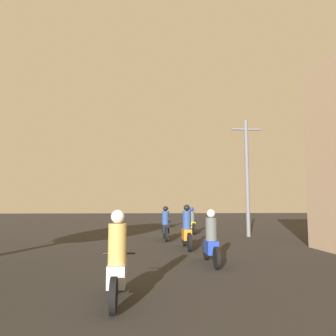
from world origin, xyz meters
The scene contains 7 objects.
motorcycle_silver centered at (-0.99, 5.95, 0.64)m, with size 0.60×1.87×1.58m.
motorcycle_blue centered at (1.37, 9.37, 0.62)m, with size 0.60×2.03×1.53m.
motorcycle_orange centered at (1.09, 12.57, 0.66)m, with size 0.60×2.16×1.66m.
motorcycle_black centered at (0.48, 15.62, 0.63)m, with size 0.60×2.11×1.58m.
motorcycle_yellow centered at (2.22, 18.96, 0.60)m, with size 0.60×2.11×1.50m.
motorcycle_red centered at (1.16, 24.37, 0.59)m, with size 0.60×2.03×1.47m.
utility_pole_far centered at (4.87, 16.85, 3.23)m, with size 1.60×0.20×6.14m.
Camera 1 is at (-0.53, 0.06, 1.68)m, focal length 35.00 mm.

